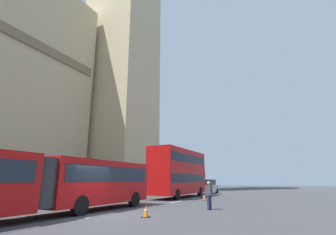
{
  "coord_description": "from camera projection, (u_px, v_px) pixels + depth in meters",
  "views": [
    {
      "loc": [
        -10.55,
        -9.13,
        1.74
      ],
      "look_at": [
        15.51,
        3.97,
        9.14
      ],
      "focal_mm": 26.56,
      "sensor_mm": 36.0,
      "label": 1
    }
  ],
  "objects": [
    {
      "name": "pedestrian_near_cones",
      "position": [
        209.0,
        194.0,
        15.27
      ],
      "size": [
        0.35,
        0.45,
        1.69
      ],
      "color": "#262D4C",
      "rests_on": "ground_plane"
    },
    {
      "name": "ground_plane",
      "position": [
        101.0,
        215.0,
        12.69
      ],
      "size": [
        160.0,
        160.0,
        0.0
      ],
      "primitive_type": "plane",
      "color": "#424244"
    },
    {
      "name": "traffic_cone_west",
      "position": [
        146.0,
        211.0,
        12.11
      ],
      "size": [
        0.36,
        0.36,
        0.58
      ],
      "color": "black",
      "rests_on": "ground_plane"
    },
    {
      "name": "traffic_cone_middle",
      "position": [
        204.0,
        197.0,
        22.4
      ],
      "size": [
        0.36,
        0.36,
        0.58
      ],
      "color": "black",
      "rests_on": "ground_plane"
    },
    {
      "name": "sedan_lead",
      "position": [
        208.0,
        187.0,
        34.35
      ],
      "size": [
        4.4,
        1.86,
        1.85
      ],
      "color": "#B7B7BC",
      "rests_on": "ground_plane"
    },
    {
      "name": "articulated_bus",
      "position": [
        32.0,
        180.0,
        11.68
      ],
      "size": [
        16.6,
        2.54,
        2.9
      ],
      "color": "#B20F0F",
      "rests_on": "ground_plane"
    },
    {
      "name": "double_decker_bus",
      "position": [
        179.0,
        171.0,
        26.58
      ],
      "size": [
        9.86,
        2.54,
        4.9
      ],
      "color": "#B20F0F",
      "rests_on": "ground_plane"
    },
    {
      "name": "lane_centre_marking",
      "position": [
        128.0,
        211.0,
        14.66
      ],
      "size": [
        34.4,
        0.16,
        0.01
      ],
      "color": "silver",
      "rests_on": "ground_plane"
    }
  ]
}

